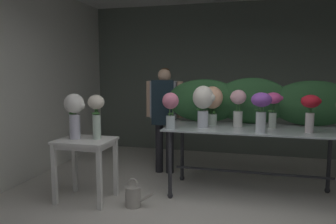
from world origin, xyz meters
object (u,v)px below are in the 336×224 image
(display_table_glass, at_px, (252,138))
(vase_cream_lisianthus_tall, at_px, (96,111))
(side_table_white, at_px, (85,149))
(vase_blush_carnations, at_px, (238,105))
(vase_fuchsia_stock, at_px, (273,105))
(vase_crimson_peonies, at_px, (310,108))
(watering_can, at_px, (133,196))
(vase_ivory_tulips, at_px, (203,102))
(vase_white_roses_tall, at_px, (75,112))
(vase_violet_roses, at_px, (261,107))
(vase_rosy_freesia, at_px, (170,106))
(florist, at_px, (164,109))
(vase_peach_snapdragons, at_px, (212,101))

(display_table_glass, xyz_separation_m, vase_cream_lisianthus_tall, (-1.82, -0.62, 0.35))
(side_table_white, distance_m, vase_blush_carnations, 1.96)
(vase_blush_carnations, relative_size, vase_fuchsia_stock, 1.06)
(vase_crimson_peonies, distance_m, watering_can, 2.27)
(vase_cream_lisianthus_tall, bearing_deg, vase_ivory_tulips, 21.21)
(vase_white_roses_tall, relative_size, vase_cream_lisianthus_tall, 1.02)
(vase_fuchsia_stock, relative_size, vase_white_roses_tall, 0.81)
(vase_crimson_peonies, height_order, vase_violet_roses, vase_violet_roses)
(display_table_glass, relative_size, vase_crimson_peonies, 4.93)
(vase_crimson_peonies, xyz_separation_m, vase_cream_lisianthus_tall, (-2.44, -0.44, -0.06))
(side_table_white, distance_m, vase_ivory_tulips, 1.55)
(vase_crimson_peonies, relative_size, vase_rosy_freesia, 0.98)
(side_table_white, xyz_separation_m, vase_violet_roses, (2.04, 0.36, 0.52))
(display_table_glass, bearing_deg, vase_fuchsia_stock, 6.46)
(side_table_white, relative_size, vase_ivory_tulips, 1.46)
(vase_crimson_peonies, relative_size, vase_blush_carnations, 0.93)
(display_table_glass, distance_m, vase_white_roses_tall, 2.21)
(vase_ivory_tulips, xyz_separation_m, vase_rosy_freesia, (-0.37, -0.19, -0.04))
(florist, xyz_separation_m, watering_can, (-0.00, -1.35, -0.88))
(vase_crimson_peonies, distance_m, vase_white_roses_tall, 2.75)
(vase_rosy_freesia, xyz_separation_m, vase_white_roses_tall, (-1.10, -0.34, -0.06))
(vase_rosy_freesia, bearing_deg, vase_cream_lisianthus_tall, -161.27)
(side_table_white, xyz_separation_m, vase_peach_snapdragons, (1.42, 0.77, 0.55))
(vase_ivory_tulips, distance_m, vase_cream_lisianthus_tall, 1.31)
(display_table_glass, relative_size, watering_can, 6.08)
(vase_blush_carnations, xyz_separation_m, watering_can, (-1.13, -0.73, -1.03))
(side_table_white, relative_size, watering_can, 2.16)
(vase_cream_lisianthus_tall, relative_size, watering_can, 1.52)
(florist, height_order, vase_blush_carnations, florist)
(side_table_white, distance_m, vase_peach_snapdragons, 1.71)
(display_table_glass, relative_size, florist, 1.32)
(vase_peach_snapdragons, distance_m, watering_can, 1.56)
(side_table_white, distance_m, vase_cream_lisianthus_tall, 0.47)
(florist, height_order, vase_white_roses_tall, florist)
(vase_ivory_tulips, height_order, vase_blush_carnations, vase_ivory_tulips)
(vase_rosy_freesia, bearing_deg, vase_peach_snapdragons, 44.18)
(vase_blush_carnations, bearing_deg, vase_violet_roses, -50.28)
(vase_ivory_tulips, bearing_deg, side_table_white, -158.73)
(vase_fuchsia_stock, bearing_deg, vase_white_roses_tall, -163.24)
(display_table_glass, distance_m, vase_peach_snapdragons, 0.70)
(vase_crimson_peonies, height_order, vase_white_roses_tall, vase_crimson_peonies)
(display_table_glass, bearing_deg, vase_violet_roses, -74.11)
(vase_crimson_peonies, height_order, watering_can, vase_crimson_peonies)
(display_table_glass, xyz_separation_m, vase_white_roses_tall, (-2.08, -0.67, 0.34))
(side_table_white, bearing_deg, vase_fuchsia_stock, 17.70)
(side_table_white, relative_size, vase_blush_carnations, 1.62)
(vase_blush_carnations, distance_m, vase_rosy_freesia, 0.86)
(vase_ivory_tulips, relative_size, vase_white_roses_tall, 0.95)
(vase_rosy_freesia, height_order, vase_peach_snapdragons, vase_peach_snapdragons)
(florist, height_order, vase_crimson_peonies, florist)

